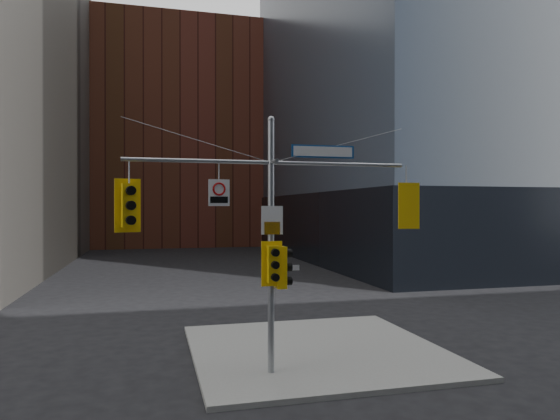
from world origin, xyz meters
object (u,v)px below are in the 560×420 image
traffic_light_east_arm (406,206)px  traffic_light_west_arm (129,205)px  traffic_light_pole_side (282,267)px  traffic_light_pole_front (273,264)px  regulatory_sign_arm (219,192)px  street_sign_blade (323,152)px  signal_assembly (271,219)px

traffic_light_east_arm → traffic_light_west_arm: bearing=5.1°
traffic_light_east_arm → traffic_light_pole_side: 4.21m
traffic_light_pole_front → regulatory_sign_arm: regulatory_sign_arm is taller
traffic_light_west_arm → traffic_light_pole_side: size_ratio=1.21×
traffic_light_east_arm → regulatory_sign_arm: regulatory_sign_arm is taller
street_sign_blade → regulatory_sign_arm: (-2.98, -0.02, -1.18)m
traffic_light_pole_side → regulatory_sign_arm: 2.76m
signal_assembly → traffic_light_east_arm: signal_assembly is taller
traffic_light_east_arm → traffic_light_pole_front: 4.47m
signal_assembly → traffic_light_west_arm: size_ratio=5.66×
traffic_light_pole_side → traffic_light_pole_front: (-0.33, -0.28, 0.13)m
street_sign_blade → traffic_light_pole_front: bearing=-168.6°
traffic_light_west_arm → regulatory_sign_arm: 2.37m
traffic_light_pole_side → traffic_light_pole_front: size_ratio=0.94×
traffic_light_pole_side → traffic_light_east_arm: bearing=-92.4°
regulatory_sign_arm → traffic_light_pole_side: bearing=-3.9°
traffic_light_east_arm → traffic_light_pole_side: (-3.84, 0.01, -1.73)m
traffic_light_east_arm → traffic_light_pole_side: traffic_light_east_arm is taller
traffic_light_west_arm → traffic_light_pole_side: traffic_light_west_arm is taller
signal_assembly → street_sign_blade: signal_assembly is taller
traffic_light_pole_front → traffic_light_east_arm: bearing=1.7°
traffic_light_east_arm → traffic_light_pole_front: (-4.17, -0.27, -1.61)m
traffic_light_west_arm → traffic_light_pole_side: 4.47m
traffic_light_pole_side → street_sign_blade: size_ratio=0.63×
traffic_light_pole_side → traffic_light_pole_front: 0.45m
regulatory_sign_arm → signal_assembly: bearing=-4.0°
traffic_light_east_arm → regulatory_sign_arm: bearing=5.4°
traffic_light_west_arm → street_sign_blade: (5.32, -0.01, 1.55)m
traffic_light_east_arm → traffic_light_pole_side: size_ratio=1.17×
signal_assembly → traffic_light_east_arm: 4.18m
signal_assembly → traffic_light_pole_side: (0.33, 0.01, -1.35)m
street_sign_blade → signal_assembly: bearing=-178.6°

